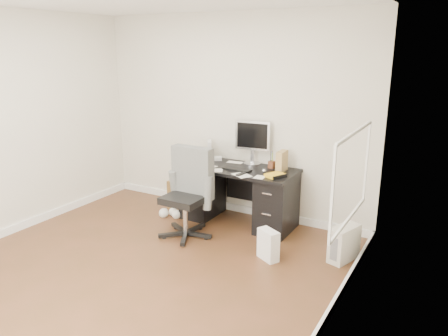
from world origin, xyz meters
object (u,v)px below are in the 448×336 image
at_px(keyboard, 237,169).
at_px(wicker_basket, 188,194).
at_px(desk, 238,193).
at_px(lcd_monitor, 253,142).
at_px(pc_tower, 344,243).
at_px(office_chair, 185,194).

xyz_separation_m(keyboard, wicker_basket, (-0.90, 0.20, -0.55)).
height_order(desk, keyboard, keyboard).
distance_m(desk, lcd_monitor, 0.69).
xyz_separation_m(desk, pc_tower, (1.51, -0.38, -0.20)).
bearing_deg(desk, keyboard, -71.82).
xyz_separation_m(desk, office_chair, (-0.35, -0.72, 0.15)).
relative_size(keyboard, pc_tower, 0.97).
relative_size(keyboard, office_chair, 0.35).
distance_m(desk, pc_tower, 1.57).
xyz_separation_m(lcd_monitor, wicker_basket, (-0.95, -0.15, -0.84)).
height_order(lcd_monitor, pc_tower, lcd_monitor).
relative_size(lcd_monitor, pc_tower, 1.52).
xyz_separation_m(pc_tower, wicker_basket, (-2.37, 0.47, 0.01)).
bearing_deg(pc_tower, lcd_monitor, 174.56).
bearing_deg(pc_tower, desk, -176.21).
height_order(lcd_monitor, keyboard, lcd_monitor).
distance_m(lcd_monitor, pc_tower, 1.77).
distance_m(desk, wicker_basket, 0.89).
distance_m(office_chair, wicker_basket, 1.02).
relative_size(desk, wicker_basket, 3.57).
relative_size(desk, keyboard, 3.97).
distance_m(keyboard, pc_tower, 1.60).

